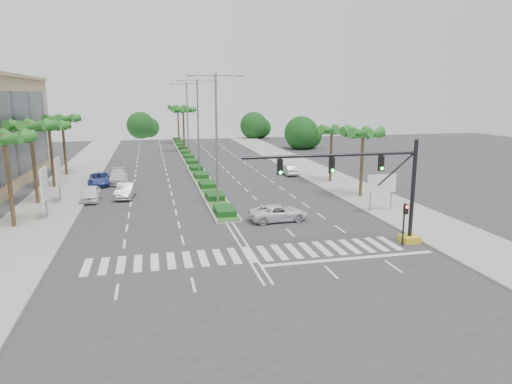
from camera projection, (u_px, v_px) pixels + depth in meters
ground at (249, 255)px, 29.49m from camera, size 160.00×160.00×0.00m
footpath_right at (342, 185)px, 51.89m from camera, size 6.00×120.00×0.15m
footpath_left at (57, 198)px, 45.16m from camera, size 6.00×120.00×0.15m
median at (189, 159)px, 72.33m from camera, size 2.20×75.00×0.20m
median_grass at (189, 158)px, 72.31m from camera, size 1.80×75.00×0.04m
signal_gantry at (383, 195)px, 30.82m from camera, size 12.60×1.20×7.20m
pedestrian_signal at (405, 217)px, 30.76m from camera, size 0.28×0.36×3.00m
direction_sign at (382, 185)px, 39.57m from camera, size 2.70×0.11×3.40m
billboard_near at (44, 185)px, 37.09m from camera, size 0.18×2.10×4.35m
billboard_far at (58, 173)px, 42.81m from camera, size 0.18×2.10×4.35m
palm_left_near at (5, 142)px, 33.97m from camera, size 4.57×4.68×7.55m
palm_left_mid at (30, 129)px, 41.51m from camera, size 4.57×4.68×7.95m
palm_left_far at (49, 129)px, 49.25m from camera, size 4.57×4.68×7.35m
palm_left_end at (62, 121)px, 56.79m from camera, size 4.57×4.68×7.75m
palm_right_near at (363, 135)px, 44.73m from camera, size 4.57×4.68×7.05m
palm_right_far at (332, 132)px, 52.42m from camera, size 4.57×4.68×6.75m
palm_median_a at (183, 112)px, 80.38m from camera, size 4.57×4.68×8.05m
palm_median_b at (178, 109)px, 94.67m from camera, size 4.57×4.68×8.05m
streetlight_near at (217, 132)px, 41.40m from camera, size 5.10×0.25×12.00m
streetlight_mid at (198, 122)px, 56.64m from camera, size 5.10×0.25×12.00m
streetlight_far at (187, 116)px, 71.88m from camera, size 5.10×0.25×12.00m
car_parked_a at (91, 194)px, 44.21m from camera, size 1.73×4.28×1.46m
car_parked_b at (126, 190)px, 45.64m from camera, size 2.13×4.70×1.50m
car_parked_c at (99, 179)px, 52.00m from camera, size 2.59×5.12×1.39m
car_parked_d at (118, 176)px, 53.27m from camera, size 2.43×5.45×1.55m
car_crossing at (278, 213)px, 37.27m from camera, size 4.91×2.53×1.32m
car_right at (289, 170)px, 58.69m from camera, size 1.52×4.05×1.32m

